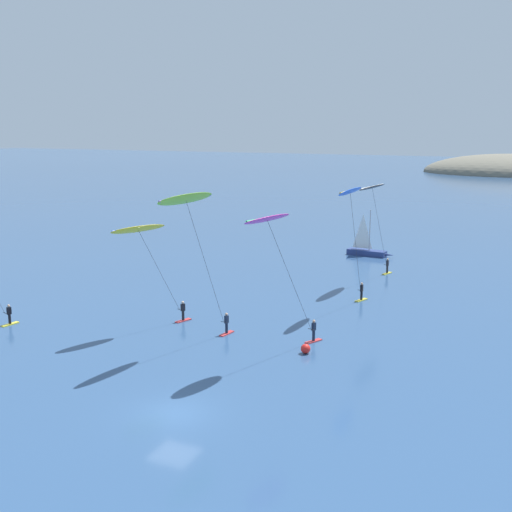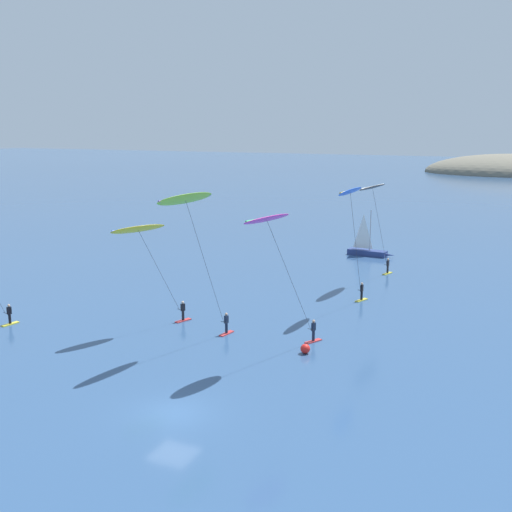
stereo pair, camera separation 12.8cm
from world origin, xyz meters
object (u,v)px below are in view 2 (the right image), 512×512
object	(u,v)px
kitesurfer_lime	(189,211)
kitesurfer_yellow	(143,238)
sailboat_near	(370,251)
kitesurfer_magenta	(272,231)
kitesurfer_black	(374,194)
marker_buoy	(305,349)
kitesurfer_blue	(352,203)

from	to	relation	value
kitesurfer_lime	kitesurfer_yellow	size ratio (longest dim) A/B	1.34
sailboat_near	kitesurfer_lime	xyz separation A→B (m)	(-3.59, -38.04, 9.46)
kitesurfer_magenta	kitesurfer_black	bearing A→B (deg)	87.81
kitesurfer_black	marker_buoy	bearing A→B (deg)	-88.05
sailboat_near	kitesurfer_blue	size ratio (longest dim) A/B	0.55
kitesurfer_magenta	marker_buoy	bearing A→B (deg)	53.46
kitesurfer_blue	marker_buoy	world-z (taller)	kitesurfer_blue
kitesurfer_blue	marker_buoy	xyz separation A→B (m)	(0.21, -11.88, -9.09)
kitesurfer_yellow	marker_buoy	distance (m)	15.05
kitesurfer_magenta	kitesurfer_blue	bearing A→B (deg)	84.04
marker_buoy	kitesurfer_yellow	bearing A→B (deg)	-179.54
kitesurfer_yellow	kitesurfer_lime	bearing A→B (deg)	-22.78
kitesurfer_black	kitesurfer_yellow	bearing A→B (deg)	-119.49
sailboat_near	kitesurfer_yellow	world-z (taller)	kitesurfer_yellow
kitesurfer_black	kitesurfer_lime	bearing A→B (deg)	-106.16
kitesurfer_magenta	kitesurfer_black	distance (m)	24.37
marker_buoy	kitesurfer_blue	bearing A→B (deg)	91.00
kitesurfer_magenta	kitesurfer_yellow	distance (m)	11.94
kitesurfer_blue	marker_buoy	bearing A→B (deg)	-89.00
kitesurfer_blue	kitesurfer_yellow	world-z (taller)	kitesurfer_blue
kitesurfer_magenta	marker_buoy	xyz separation A→B (m)	(1.68, 2.27, -8.73)
kitesurfer_lime	marker_buoy	bearing A→B (deg)	16.99
kitesurfer_lime	kitesurfer_yellow	distance (m)	6.51
kitesurfer_black	kitesurfer_yellow	distance (m)	25.55
kitesurfer_lime	kitesurfer_black	world-z (taller)	kitesurfer_lime
sailboat_near	kitesurfer_magenta	world-z (taller)	kitesurfer_magenta
kitesurfer_black	kitesurfer_yellow	size ratio (longest dim) A/B	1.19
kitesurfer_magenta	kitesurfer_blue	xyz separation A→B (m)	(1.48, 14.15, 0.35)
kitesurfer_black	kitesurfer_yellow	world-z (taller)	kitesurfer_black
kitesurfer_black	kitesurfer_magenta	bearing A→B (deg)	-92.19
kitesurfer_blue	kitesurfer_magenta	bearing A→B (deg)	-95.96
sailboat_near	kitesurfer_black	bearing A→B (deg)	-75.52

